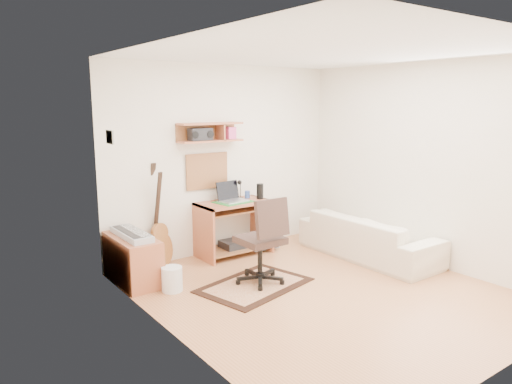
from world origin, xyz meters
TOP-DOWN VIEW (x-y plane):
  - floor at (0.00, 0.00)m, footprint 3.60×4.00m
  - ceiling at (0.00, 0.00)m, footprint 3.60×4.00m
  - back_wall at (0.00, 2.00)m, footprint 3.60×0.01m
  - left_wall at (-1.80, 0.00)m, footprint 0.01×4.00m
  - right_wall at (1.80, 0.00)m, footprint 0.01×4.00m
  - wall_shelf at (-0.30, 1.88)m, footprint 0.90×0.25m
  - cork_board at (-0.30, 1.98)m, footprint 0.64×0.03m
  - wall_photo at (-1.79, 1.50)m, footprint 0.02×0.20m
  - desk at (-0.03, 1.73)m, footprint 1.00×0.55m
  - laptop at (-0.05, 1.71)m, footprint 0.41×0.41m
  - speaker at (0.38, 1.68)m, footprint 0.10×0.10m
  - desk_lamp at (0.17, 1.87)m, footprint 0.09×0.09m
  - pencil_cup at (0.26, 1.83)m, footprint 0.07×0.07m
  - boombox at (-0.46, 1.87)m, footprint 0.31×0.14m
  - rug at (-0.50, 0.60)m, footprint 1.41×1.10m
  - task_chair at (-0.39, 0.64)m, footprint 0.54×0.54m
  - cabinet at (-1.58, 1.55)m, footprint 0.40×0.90m
  - music_keyboard at (-1.58, 1.55)m, footprint 0.24×0.77m
  - guitar at (-1.08, 1.86)m, footprint 0.41×0.32m
  - waste_basket at (-1.34, 1.03)m, footprint 0.27×0.27m
  - printer at (0.48, 1.77)m, footprint 0.44×0.36m
  - sofa at (1.38, 0.54)m, footprint 0.58×1.99m

SIDE VIEW (x-z plane):
  - floor at x=0.00m, z-range -0.01..0.00m
  - rug at x=-0.50m, z-range 0.00..0.02m
  - printer at x=0.48m, z-range 0.01..0.16m
  - waste_basket at x=-1.34m, z-range 0.00..0.28m
  - cabinet at x=-1.58m, z-range 0.00..0.55m
  - desk at x=-0.03m, z-range 0.00..0.75m
  - sofa at x=1.38m, z-range 0.00..0.78m
  - task_chair at x=-0.39m, z-range 0.00..1.05m
  - music_keyboard at x=-1.58m, z-range 0.55..0.62m
  - guitar at x=-1.08m, z-range 0.00..1.35m
  - pencil_cup at x=0.26m, z-range 0.75..0.85m
  - speaker at x=0.38m, z-range 0.75..0.97m
  - desk_lamp at x=0.17m, z-range 0.75..1.02m
  - laptop at x=-0.05m, z-range 0.75..1.03m
  - cork_board at x=-0.30m, z-range 0.92..1.42m
  - back_wall at x=0.00m, z-range 0.00..2.60m
  - left_wall at x=-1.80m, z-range 0.00..2.60m
  - right_wall at x=1.80m, z-range 0.00..2.60m
  - boombox at x=-0.46m, z-range 1.60..1.76m
  - wall_shelf at x=-0.30m, z-range 1.57..1.83m
  - wall_photo at x=-1.79m, z-range 1.65..1.79m
  - ceiling at x=0.00m, z-range 2.60..2.61m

